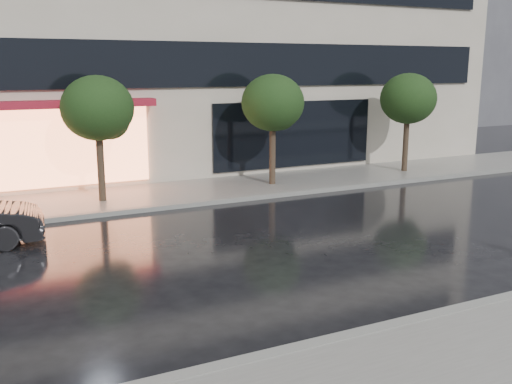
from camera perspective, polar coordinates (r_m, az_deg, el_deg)
ground at (r=10.84m, az=12.13°, el=-10.84°), size 120.00×120.00×0.00m
sidewalk_far at (r=19.53m, az=-6.54°, el=0.02°), size 60.00×3.50×0.12m
curb_near at (r=10.11m, az=15.70°, el=-12.36°), size 60.00×0.25×0.14m
curb_far at (r=17.93m, az=-4.68°, el=-1.03°), size 60.00×0.25×0.14m
bg_building_right at (r=48.31m, az=16.87°, el=16.41°), size 12.00×12.00×16.00m
tree_mid_west at (r=18.16m, az=-15.40°, el=7.86°), size 2.20×2.20×3.99m
tree_mid_east at (r=20.14m, az=1.80°, el=8.70°), size 2.20×2.20×3.99m
tree_far_east at (r=23.52m, az=15.03°, el=8.83°), size 2.20×2.20×3.99m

